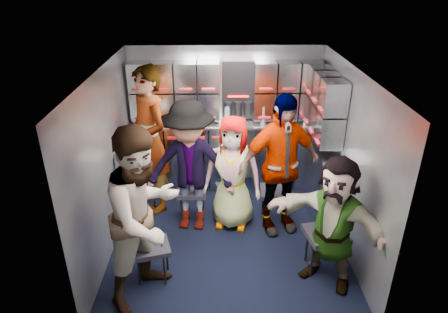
{
  "coord_description": "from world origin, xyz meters",
  "views": [
    {
      "loc": [
        -0.12,
        -4.14,
        3.13
      ],
      "look_at": [
        -0.04,
        0.35,
        0.94
      ],
      "focal_mm": 32.0,
      "sensor_mm": 36.0,
      "label": 1
    }
  ],
  "objects_px": {
    "jump_seat_near_left": "(152,249)",
    "jump_seat_near_right": "(326,236)",
    "attendant_standing": "(150,141)",
    "attendant_arc_c": "(233,173)",
    "attendant_arc_b": "(190,168)",
    "jump_seat_mid_left": "(192,193)",
    "attendant_arc_a": "(145,216)",
    "jump_seat_center": "(232,190)",
    "jump_seat_mid_right": "(275,193)",
    "attendant_arc_d": "(279,166)",
    "attendant_arc_e": "(333,223)"
  },
  "relations": [
    {
      "from": "jump_seat_near_right",
      "to": "attendant_arc_b",
      "type": "relative_size",
      "value": 0.29
    },
    {
      "from": "jump_seat_mid_left",
      "to": "jump_seat_center",
      "type": "distance_m",
      "value": 0.53
    },
    {
      "from": "jump_seat_near_left",
      "to": "jump_seat_near_right",
      "type": "relative_size",
      "value": 0.89
    },
    {
      "from": "jump_seat_mid_left",
      "to": "attendant_arc_d",
      "type": "distance_m",
      "value": 1.23
    },
    {
      "from": "jump_seat_mid_left",
      "to": "jump_seat_center",
      "type": "xyz_separation_m",
      "value": [
        0.53,
        0.05,
        -0.0
      ]
    },
    {
      "from": "attendant_arc_a",
      "to": "attendant_arc_c",
      "type": "height_order",
      "value": "attendant_arc_a"
    },
    {
      "from": "attendant_standing",
      "to": "attendant_arc_d",
      "type": "height_order",
      "value": "attendant_standing"
    },
    {
      "from": "jump_seat_center",
      "to": "jump_seat_near_left",
      "type": "bearing_deg",
      "value": -127.0
    },
    {
      "from": "attendant_arc_a",
      "to": "attendant_arc_b",
      "type": "bearing_deg",
      "value": 17.53
    },
    {
      "from": "jump_seat_mid_right",
      "to": "attendant_standing",
      "type": "bearing_deg",
      "value": 167.29
    },
    {
      "from": "jump_seat_mid_left",
      "to": "attendant_arc_a",
      "type": "xyz_separation_m",
      "value": [
        -0.36,
        -1.32,
        0.54
      ]
    },
    {
      "from": "jump_seat_mid_left",
      "to": "jump_seat_near_right",
      "type": "distance_m",
      "value": 1.83
    },
    {
      "from": "attendant_standing",
      "to": "attendant_arc_c",
      "type": "relative_size",
      "value": 1.33
    },
    {
      "from": "jump_seat_center",
      "to": "attendant_standing",
      "type": "distance_m",
      "value": 1.28
    },
    {
      "from": "attendant_standing",
      "to": "attendant_arc_e",
      "type": "height_order",
      "value": "attendant_standing"
    },
    {
      "from": "jump_seat_mid_left",
      "to": "attendant_arc_c",
      "type": "height_order",
      "value": "attendant_arc_c"
    },
    {
      "from": "attendant_standing",
      "to": "attendant_arc_b",
      "type": "xyz_separation_m",
      "value": [
        0.56,
        -0.5,
        -0.15
      ]
    },
    {
      "from": "jump_seat_center",
      "to": "attendant_arc_c",
      "type": "xyz_separation_m",
      "value": [
        -0.0,
        -0.18,
        0.36
      ]
    },
    {
      "from": "jump_seat_near_left",
      "to": "attendant_standing",
      "type": "bearing_deg",
      "value": 97.53
    },
    {
      "from": "jump_seat_near_right",
      "to": "attendant_arc_a",
      "type": "xyz_separation_m",
      "value": [
        -1.88,
        -0.3,
        0.49
      ]
    },
    {
      "from": "attendant_standing",
      "to": "jump_seat_near_right",
      "type": "bearing_deg",
      "value": 20.65
    },
    {
      "from": "jump_seat_mid_right",
      "to": "attendant_arc_c",
      "type": "xyz_separation_m",
      "value": [
        -0.57,
        -0.08,
        0.35
      ]
    },
    {
      "from": "attendant_arc_b",
      "to": "attendant_arc_a",
      "type": "bearing_deg",
      "value": -99.82
    },
    {
      "from": "jump_seat_near_left",
      "to": "attendant_arc_a",
      "type": "bearing_deg",
      "value": -90.0
    },
    {
      "from": "jump_seat_center",
      "to": "attendant_arc_b",
      "type": "xyz_separation_m",
      "value": [
        -0.53,
        -0.23,
        0.46
      ]
    },
    {
      "from": "jump_seat_mid_right",
      "to": "jump_seat_near_right",
      "type": "height_order",
      "value": "jump_seat_near_right"
    },
    {
      "from": "jump_seat_mid_left",
      "to": "jump_seat_center",
      "type": "height_order",
      "value": "same"
    },
    {
      "from": "jump_seat_near_left",
      "to": "attendant_arc_d",
      "type": "xyz_separation_m",
      "value": [
        1.46,
        0.9,
        0.52
      ]
    },
    {
      "from": "jump_seat_near_left",
      "to": "jump_seat_mid_left",
      "type": "relative_size",
      "value": 1.0
    },
    {
      "from": "jump_seat_mid_right",
      "to": "attendant_arc_c",
      "type": "distance_m",
      "value": 0.67
    },
    {
      "from": "jump_seat_near_right",
      "to": "attendant_standing",
      "type": "height_order",
      "value": "attendant_standing"
    },
    {
      "from": "attendant_arc_a",
      "to": "jump_seat_mid_left",
      "type": "bearing_deg",
      "value": 19.84
    },
    {
      "from": "jump_seat_near_left",
      "to": "attendant_arc_a",
      "type": "relative_size",
      "value": 0.24
    },
    {
      "from": "attendant_arc_e",
      "to": "jump_seat_mid_right",
      "type": "bearing_deg",
      "value": 146.49
    },
    {
      "from": "jump_seat_center",
      "to": "attendant_arc_c",
      "type": "distance_m",
      "value": 0.4
    },
    {
      "from": "jump_seat_mid_right",
      "to": "attendant_arc_b",
      "type": "distance_m",
      "value": 1.19
    },
    {
      "from": "attendant_arc_a",
      "to": "attendant_arc_b",
      "type": "relative_size",
      "value": 1.09
    },
    {
      "from": "jump_seat_center",
      "to": "attendant_arc_a",
      "type": "distance_m",
      "value": 1.72
    },
    {
      "from": "jump_seat_mid_right",
      "to": "attendant_arc_c",
      "type": "relative_size",
      "value": 0.3
    },
    {
      "from": "jump_seat_near_right",
      "to": "attendant_arc_c",
      "type": "bearing_deg",
      "value": 137.91
    },
    {
      "from": "jump_seat_near_right",
      "to": "attendant_arc_c",
      "type": "height_order",
      "value": "attendant_arc_c"
    },
    {
      "from": "jump_seat_mid_left",
      "to": "attendant_standing",
      "type": "relative_size",
      "value": 0.22
    },
    {
      "from": "attendant_standing",
      "to": "jump_seat_mid_left",
      "type": "bearing_deg",
      "value": 23.82
    },
    {
      "from": "attendant_standing",
      "to": "attendant_arc_b",
      "type": "relative_size",
      "value": 1.17
    },
    {
      "from": "attendant_arc_a",
      "to": "attendant_arc_d",
      "type": "xyz_separation_m",
      "value": [
        1.46,
        1.08,
        -0.03
      ]
    },
    {
      "from": "jump_seat_mid_right",
      "to": "jump_seat_near_right",
      "type": "distance_m",
      "value": 1.06
    },
    {
      "from": "jump_seat_near_left",
      "to": "attendant_arc_e",
      "type": "relative_size",
      "value": 0.3
    },
    {
      "from": "jump_seat_center",
      "to": "attendant_arc_e",
      "type": "bearing_deg",
      "value": -51.75
    },
    {
      "from": "attendant_arc_b",
      "to": "jump_seat_mid_left",
      "type": "bearing_deg",
      "value": 97.96
    },
    {
      "from": "jump_seat_near_right",
      "to": "attendant_arc_c",
      "type": "relative_size",
      "value": 0.33
    }
  ]
}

